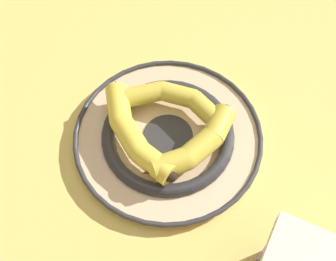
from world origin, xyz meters
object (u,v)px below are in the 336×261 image
at_px(decorative_bowl, 168,137).
at_px(banana_b, 178,100).
at_px(banana_c, 132,132).
at_px(banana_a, 195,147).

relative_size(decorative_bowl, banana_b, 2.07).
bearing_deg(banana_c, decorative_bowl, 71.86).
relative_size(banana_b, banana_c, 0.72).
xyz_separation_m(decorative_bowl, banana_a, (-0.03, 0.05, 0.04)).
bearing_deg(banana_b, banana_c, 58.25).
height_order(banana_a, banana_b, banana_a).
bearing_deg(decorative_bowl, banana_a, 117.54).
xyz_separation_m(decorative_bowl, banana_c, (0.06, -0.01, 0.04)).
xyz_separation_m(decorative_bowl, banana_b, (-0.03, -0.04, 0.03)).
relative_size(decorative_bowl, banana_a, 1.79).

